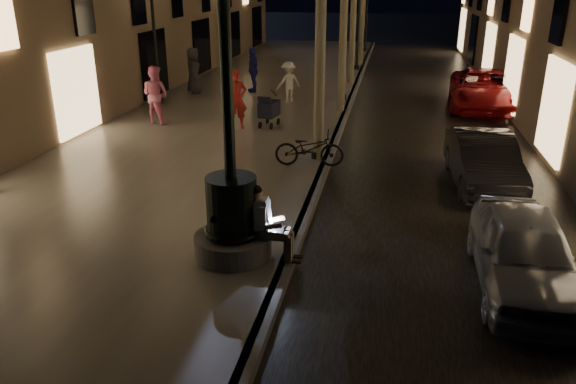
% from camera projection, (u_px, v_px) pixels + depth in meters
% --- Properties ---
extents(ground, '(120.00, 120.00, 0.00)m').
position_uv_depth(ground, '(348.00, 110.00, 22.06)').
color(ground, black).
rests_on(ground, ground).
extents(cobble_lane, '(6.00, 45.00, 0.02)m').
position_uv_depth(cobble_lane, '(426.00, 113.00, 21.55)').
color(cobble_lane, black).
rests_on(cobble_lane, ground).
extents(promenade, '(8.00, 45.00, 0.20)m').
position_uv_depth(promenade, '(249.00, 104.00, 22.71)').
color(promenade, '#67615A').
rests_on(promenade, ground).
extents(curb_strip, '(0.25, 45.00, 0.20)m').
position_uv_depth(curb_strip, '(348.00, 108.00, 22.03)').
color(curb_strip, '#59595B').
rests_on(curb_strip, ground).
extents(fountain_lamppost, '(1.40, 1.40, 5.21)m').
position_uv_depth(fountain_lamppost, '(232.00, 203.00, 9.88)').
color(fountain_lamppost, '#59595B').
rests_on(fountain_lamppost, promenade).
extents(seated_man_laptop, '(1.01, 0.34, 1.38)m').
position_uv_depth(seated_man_laptop, '(266.00, 221.00, 9.88)').
color(seated_man_laptop, gray).
rests_on(seated_man_laptop, promenade).
extents(lamp_curb_a, '(0.36, 0.36, 4.81)m').
position_uv_depth(lamp_curb_a, '(318.00, 46.00, 14.53)').
color(lamp_curb_a, black).
rests_on(lamp_curb_a, promenade).
extents(lamp_curb_b, '(0.36, 0.36, 4.81)m').
position_uv_depth(lamp_curb_b, '(346.00, 22.00, 21.86)').
color(lamp_curb_b, black).
rests_on(lamp_curb_b, promenade).
extents(lamp_curb_c, '(0.36, 0.36, 4.81)m').
position_uv_depth(lamp_curb_c, '(359.00, 10.00, 29.19)').
color(lamp_curb_c, black).
rests_on(lamp_curb_c, promenade).
extents(lamp_curb_d, '(0.36, 0.36, 4.81)m').
position_uv_depth(lamp_curb_d, '(367.00, 3.00, 36.53)').
color(lamp_curb_d, black).
rests_on(lamp_curb_d, promenade).
extents(lamp_left_b, '(0.36, 0.36, 4.81)m').
position_uv_depth(lamp_left_b, '(154.00, 24.00, 21.23)').
color(lamp_left_b, black).
rests_on(lamp_left_b, promenade).
extents(lamp_left_c, '(0.36, 0.36, 4.81)m').
position_uv_depth(lamp_left_c, '(228.00, 9.00, 30.40)').
color(lamp_left_c, black).
rests_on(lamp_left_c, promenade).
extents(stroller, '(0.62, 1.19, 1.20)m').
position_uv_depth(stroller, '(269.00, 109.00, 18.63)').
color(stroller, black).
rests_on(stroller, promenade).
extents(car_front, '(1.60, 3.86, 1.31)m').
position_uv_depth(car_front, '(524.00, 252.00, 9.35)').
color(car_front, '#96989D').
rests_on(car_front, ground).
extents(car_second, '(1.62, 4.08, 1.32)m').
position_uv_depth(car_second, '(483.00, 161.00, 13.90)').
color(car_second, black).
rests_on(car_second, ground).
extents(car_third, '(2.85, 5.55, 1.50)m').
position_uv_depth(car_third, '(484.00, 90.00, 22.04)').
color(car_third, maroon).
rests_on(car_third, ground).
extents(pedestrian_red, '(0.83, 0.70, 1.94)m').
position_uv_depth(pedestrian_red, '(236.00, 99.00, 18.33)').
color(pedestrian_red, red).
rests_on(pedestrian_red, promenade).
extents(pedestrian_pink, '(1.11, 0.96, 1.95)m').
position_uv_depth(pedestrian_pink, '(155.00, 95.00, 18.99)').
color(pedestrian_pink, pink).
rests_on(pedestrian_pink, promenade).
extents(pedestrian_white, '(1.18, 1.09, 1.60)m').
position_uv_depth(pedestrian_white, '(288.00, 82.00, 22.23)').
color(pedestrian_white, silver).
rests_on(pedestrian_white, promenade).
extents(pedestrian_blue, '(0.91, 1.19, 1.88)m').
position_uv_depth(pedestrian_blue, '(253.00, 70.00, 24.19)').
color(pedestrian_blue, navy).
rests_on(pedestrian_blue, promenade).
extents(pedestrian_dark, '(0.84, 1.06, 1.91)m').
position_uv_depth(pedestrian_dark, '(194.00, 70.00, 23.96)').
color(pedestrian_dark, '#323136').
rests_on(pedestrian_dark, promenade).
extents(bicycle, '(1.87, 0.80, 0.96)m').
position_uv_depth(bicycle, '(309.00, 148.00, 14.84)').
color(bicycle, black).
rests_on(bicycle, promenade).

